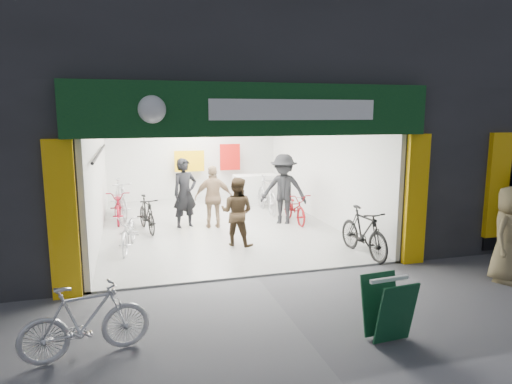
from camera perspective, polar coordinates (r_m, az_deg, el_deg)
name	(u,v)px	position (r m, az deg, el deg)	size (l,w,h in m)	color
ground	(257,277)	(8.57, 0.15, -10.61)	(60.00, 60.00, 0.00)	#56565B
building	(239,65)	(13.15, -2.10, 15.60)	(17.00, 10.27, 8.00)	#232326
bike_left_front	(129,232)	(10.42, -15.57, -4.78)	(0.57, 1.62, 0.85)	silver
bike_left_midfront	(147,214)	(11.89, -13.50, -2.71)	(0.44, 1.55, 0.93)	black
bike_left_midback	(119,206)	(13.16, -16.79, -1.69)	(0.61, 1.75, 0.92)	maroon
bike_left_back	(121,199)	(13.64, -16.56, -0.84)	(0.53, 1.88, 1.13)	#B6B6BB
bike_right_front	(364,232)	(9.87, 13.30, -4.91)	(0.49, 1.74, 1.05)	black
bike_right_mid	(295,208)	(12.58, 4.89, -1.97)	(0.57, 1.62, 0.85)	maroon
bike_right_back	(267,194)	(13.79, 1.34, -0.30)	(0.53, 1.89, 1.14)	#A9A9AE
parked_bike	(85,320)	(6.20, -20.54, -14.81)	(0.44, 1.57, 0.94)	silver
customer_a	(185,194)	(12.00, -8.88, -0.21)	(0.67, 0.44, 1.85)	black
customer_b	(237,212)	(10.28, -2.41, -2.53)	(0.77, 0.60, 1.59)	#382919
customer_c	(284,190)	(12.28, 3.47, 0.28)	(1.24, 0.71, 1.92)	black
customer_d	(214,198)	(11.84, -5.32, -0.71)	(0.98, 0.41, 1.67)	#967657
pedestrian_near	(508,234)	(9.30, 28.96, -4.65)	(0.84, 0.55, 1.73)	#8C7B52
sandwich_board	(388,307)	(6.45, 16.16, -13.64)	(0.58, 0.60, 0.84)	#0F3D22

